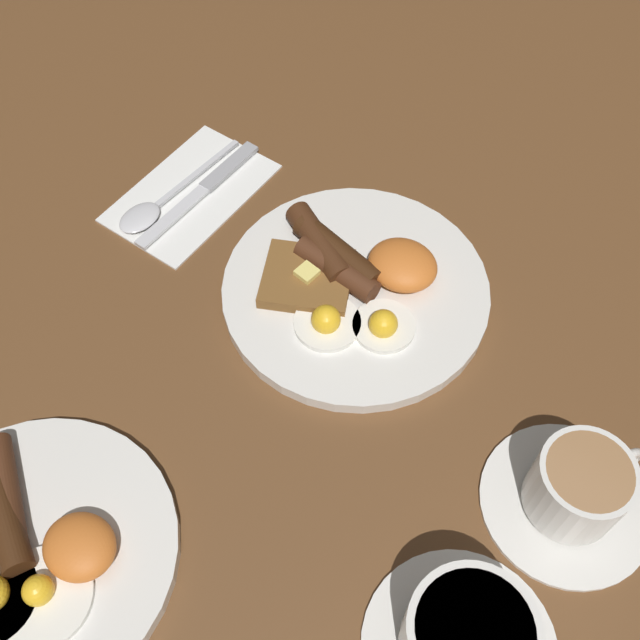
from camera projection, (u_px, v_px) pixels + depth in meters
ground_plane at (355, 295)px, 0.78m from camera, size 3.00×3.00×0.00m
breakfast_plate_near at (353, 285)px, 0.77m from camera, size 0.28×0.28×0.05m
breakfast_plate_far at (31, 553)px, 0.62m from camera, size 0.25×0.25×0.04m
teacup_near at (576, 490)px, 0.63m from camera, size 0.15×0.15×0.08m
napkin at (191, 192)px, 0.86m from camera, size 0.13×0.20×0.01m
knife at (206, 187)px, 0.86m from camera, size 0.03×0.19×0.01m
spoon at (152, 208)px, 0.84m from camera, size 0.04×0.19×0.01m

